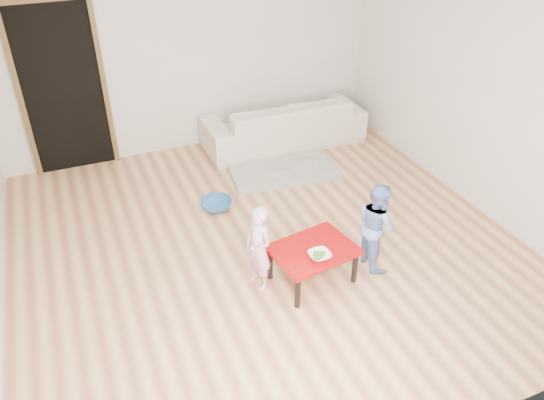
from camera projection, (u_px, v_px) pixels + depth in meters
floor at (265, 243)px, 5.51m from camera, size 5.00×5.00×0.01m
back_wall at (190, 52)px, 6.75m from camera, size 5.00×0.02×2.60m
right_wall at (482, 90)px, 5.62m from camera, size 0.02×5.00×2.60m
doorway at (63, 91)px, 6.36m from camera, size 1.02×0.08×2.11m
sofa at (283, 122)px, 7.29m from camera, size 2.20×0.87×0.64m
cushion at (273, 119)px, 6.99m from camera, size 0.44×0.40×0.11m
red_table at (312, 264)px, 4.93m from camera, size 0.82×0.67×0.37m
bowl at (320, 255)px, 4.70m from camera, size 0.20×0.20×0.05m
broccoli at (320, 255)px, 4.70m from camera, size 0.12×0.12×0.06m
child_pink at (259, 249)px, 4.74m from camera, size 0.28×0.35×0.84m
child_blue at (377, 225)px, 5.01m from camera, size 0.36×0.45×0.89m
basin at (216, 204)px, 6.02m from camera, size 0.36×0.36×0.11m
blanket at (279, 164)px, 6.87m from camera, size 1.45×1.26×0.07m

